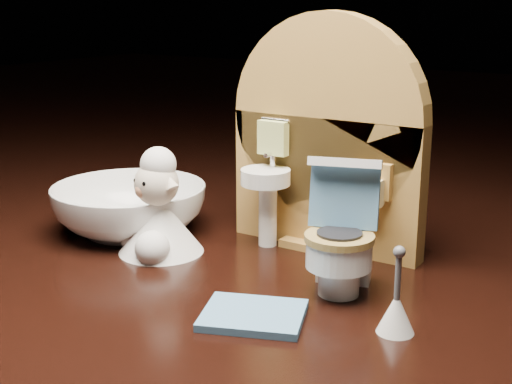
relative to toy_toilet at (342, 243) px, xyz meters
The scene contains 6 objects.
backdrop_panel 0.08m from the toy_toilet, 125.57° to the left, with size 0.13×0.05×0.15m.
toy_toilet is the anchor object (origin of this frame).
bath_mat 0.07m from the toy_toilet, 108.90° to the right, with size 0.05×0.04×0.00m, color teal.
toilet_brush 0.06m from the toy_toilet, 36.16° to the right, with size 0.02×0.02×0.04m.
plush_lamb 0.13m from the toy_toilet, behind, with size 0.05×0.06×0.07m.
ceramic_bowl 0.17m from the toy_toilet, behind, with size 0.11×0.11×0.03m, color white.
Camera 1 is at (0.20, -0.33, 0.16)m, focal length 50.00 mm.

